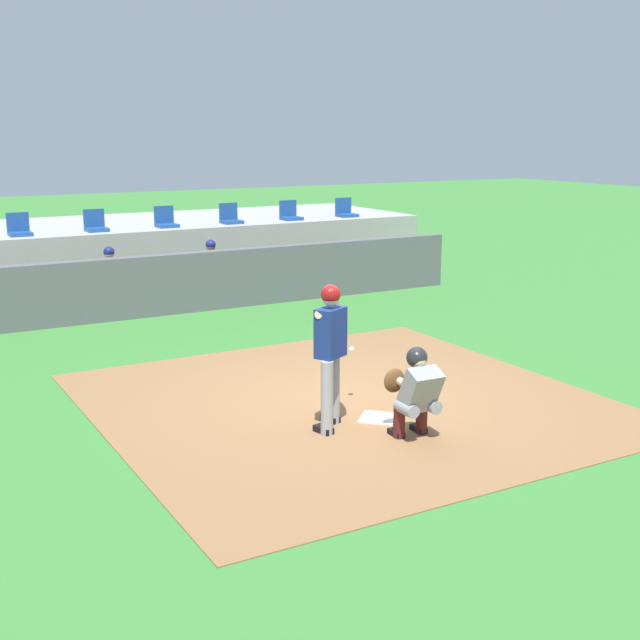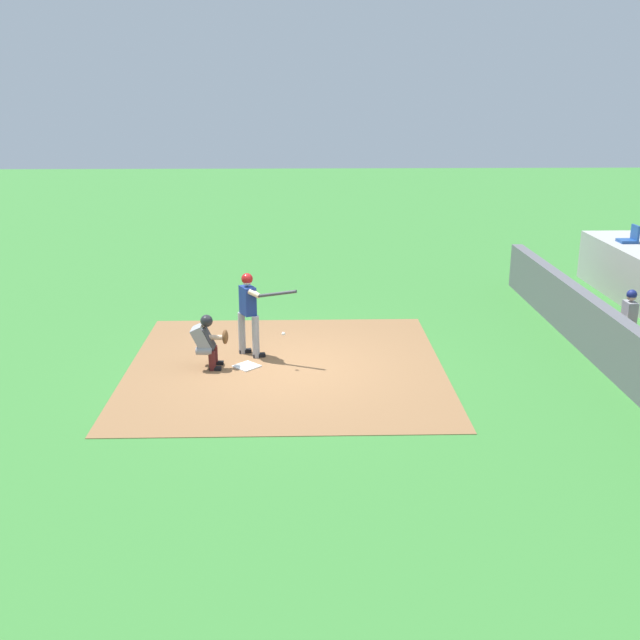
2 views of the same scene
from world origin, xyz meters
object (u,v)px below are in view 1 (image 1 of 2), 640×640
Objects in this scene: stadium_seat_4 at (166,221)px; stadium_seat_3 at (96,225)px; batter_at_plate at (331,347)px; stadium_seat_7 at (346,211)px; stadium_seat_5 at (230,218)px; dugout_player_0 at (112,278)px; stadium_seat_2 at (19,229)px; stadium_seat_6 at (290,214)px; dugout_player_1 at (214,269)px; home_plate at (378,418)px; catcher_crouched at (415,390)px.

stadium_seat_3 is at bearing 180.00° from stadium_seat_4.
stadium_seat_7 is at bearing 57.87° from batter_at_plate.
stadium_seat_5 is (1.62, 0.00, 0.00)m from stadium_seat_4.
stadium_seat_2 is at bearing 123.94° from dugout_player_0.
stadium_seat_4 is at bearing 180.00° from stadium_seat_7.
dugout_player_0 is 2.71× the size of stadium_seat_2.
dugout_player_1 is at bearing -145.18° from stadium_seat_6.
dugout_player_0 is (-0.38, 8.11, -0.36)m from batter_at_plate.
home_plate is 0.92× the size of stadium_seat_7.
stadium_seat_2 is 1.00× the size of stadium_seat_4.
dugout_player_1 reaches higher than home_plate.
home_plate is 11.76m from stadium_seat_7.
stadium_seat_3 reaches higher than home_plate.
catcher_crouched is (0.00, -0.76, 0.58)m from home_plate.
stadium_seat_6 is at bearing 0.00° from stadium_seat_5.
home_plate is at bearing -3.03° from batter_at_plate.
stadium_seat_2 is at bearing 150.35° from dugout_player_1.
stadium_seat_3 reaches higher than dugout_player_1.
stadium_seat_2 is 1.00× the size of stadium_seat_3.
stadium_seat_4 is (0.81, 10.18, 1.51)m from home_plate.
stadium_seat_7 is at bearing 62.54° from catcher_crouched.
stadium_seat_5 is (2.44, 10.94, 0.93)m from catcher_crouched.
catcher_crouched is 11.25m from stadium_seat_5.
batter_at_plate is 11.99m from stadium_seat_7.
stadium_seat_6 is (4.88, 0.00, 0.00)m from stadium_seat_3.
stadium_seat_4 is 1.00× the size of stadium_seat_7.
stadium_seat_4 and stadium_seat_6 have the same top height.
dugout_player_1 is (1.14, 8.91, 0.07)m from catcher_crouched.
stadium_seat_6 is at bearing 0.00° from stadium_seat_3.
stadium_seat_4 is at bearing 180.00° from stadium_seat_6.
home_plate is at bearing -111.76° from stadium_seat_6.
catcher_crouched is at bearing -94.24° from stadium_seat_4.
catcher_crouched is 3.95× the size of stadium_seat_3.
batter_at_plate is at bearing -122.13° from stadium_seat_7.
batter_at_plate is at bearing 130.61° from catcher_crouched.
stadium_seat_4 is (3.25, 0.00, 0.00)m from stadium_seat_2.
stadium_seat_3 is at bearing 94.25° from catcher_crouched.
stadium_seat_7 is at bearing 24.09° from dugout_player_1.
stadium_seat_3 and stadium_seat_5 have the same top height.
dugout_player_0 is at bearing -56.06° from stadium_seat_2.
dugout_player_0 is 2.22m from stadium_seat_3.
stadium_seat_4 is at bearing 99.07° from dugout_player_1.
stadium_seat_7 reaches higher than batter_at_plate.
stadium_seat_2 is (-2.44, 10.94, 0.93)m from catcher_crouched.
dugout_player_0 reaches higher than catcher_crouched.
stadium_seat_4 is (1.62, 0.00, 0.00)m from stadium_seat_3.
stadium_seat_3 is (-0.81, 10.94, 0.93)m from catcher_crouched.
stadium_seat_5 and stadium_seat_7 have the same top height.
stadium_seat_3 reaches higher than catcher_crouched.
home_plate is at bearing -85.44° from stadium_seat_3.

